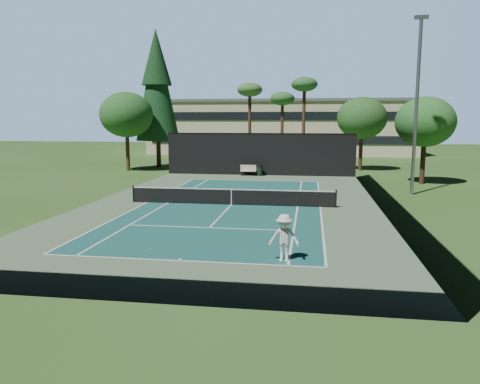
% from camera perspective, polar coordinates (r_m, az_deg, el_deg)
% --- Properties ---
extents(ground, '(160.00, 160.00, 0.00)m').
position_cam_1_polar(ground, '(29.21, -1.06, -1.59)').
color(ground, '#2F5720').
rests_on(ground, ground).
extents(apron_slab, '(18.00, 32.00, 0.01)m').
position_cam_1_polar(apron_slab, '(29.21, -1.06, -1.58)').
color(apron_slab, '#567451').
rests_on(apron_slab, ground).
extents(court_surface, '(10.97, 23.77, 0.01)m').
position_cam_1_polar(court_surface, '(29.21, -1.06, -1.56)').
color(court_surface, '#1B5853').
rests_on(court_surface, ground).
extents(court_lines, '(11.07, 23.87, 0.01)m').
position_cam_1_polar(court_lines, '(29.21, -1.06, -1.55)').
color(court_lines, white).
rests_on(court_lines, ground).
extents(tennis_net, '(12.90, 0.10, 1.10)m').
position_cam_1_polar(tennis_net, '(29.12, -1.06, -0.51)').
color(tennis_net, black).
rests_on(tennis_net, ground).
extents(fence, '(18.04, 32.05, 4.03)m').
position_cam_1_polar(fence, '(28.98, -1.05, 2.35)').
color(fence, black).
rests_on(fence, ground).
extents(player, '(1.18, 0.71, 1.80)m').
position_cam_1_polar(player, '(17.63, 5.41, -5.58)').
color(player, white).
rests_on(player, ground).
extents(tennis_ball_a, '(0.06, 0.06, 0.06)m').
position_cam_1_polar(tennis_ball_a, '(19.63, -10.93, -6.83)').
color(tennis_ball_a, '#CED831').
rests_on(tennis_ball_a, ground).
extents(tennis_ball_b, '(0.07, 0.07, 0.07)m').
position_cam_1_polar(tennis_ball_b, '(33.29, -3.24, -0.26)').
color(tennis_ball_b, yellow).
rests_on(tennis_ball_b, ground).
extents(tennis_ball_c, '(0.06, 0.06, 0.06)m').
position_cam_1_polar(tennis_ball_c, '(31.04, 5.61, -0.95)').
color(tennis_ball_c, '#DBF337').
rests_on(tennis_ball_c, ground).
extents(tennis_ball_d, '(0.07, 0.07, 0.07)m').
position_cam_1_polar(tennis_ball_d, '(34.44, -5.40, 0.03)').
color(tennis_ball_d, '#CFDA31').
rests_on(tennis_ball_d, ground).
extents(park_bench, '(1.50, 0.45, 1.02)m').
position_cam_1_polar(park_bench, '(44.44, 1.00, 2.70)').
color(park_bench, beige).
rests_on(park_bench, ground).
extents(trash_bin, '(0.56, 0.56, 0.95)m').
position_cam_1_polar(trash_bin, '(44.34, 2.43, 2.59)').
color(trash_bin, black).
rests_on(trash_bin, ground).
extents(pine_tree, '(4.80, 4.80, 15.00)m').
position_cam_1_polar(pine_tree, '(53.24, -10.12, 13.28)').
color(pine_tree, '#442A1D').
rests_on(pine_tree, ground).
extents(palm_a, '(2.80, 2.80, 9.32)m').
position_cam_1_polar(palm_a, '(52.85, 1.20, 11.97)').
color(palm_a, '#4A2D1F').
rests_on(palm_a, ground).
extents(palm_b, '(2.80, 2.80, 8.42)m').
position_cam_1_polar(palm_b, '(54.47, 5.20, 10.97)').
color(palm_b, '#4D2F21').
rests_on(palm_b, ground).
extents(palm_c, '(2.80, 2.80, 9.77)m').
position_cam_1_polar(palm_c, '(51.44, 7.85, 12.44)').
color(palm_c, '#4C2F20').
rests_on(palm_c, ground).
extents(decid_tree_a, '(5.12, 5.12, 7.62)m').
position_cam_1_polar(decid_tree_a, '(50.59, 14.65, 8.69)').
color(decid_tree_a, '#402B1B').
rests_on(decid_tree_a, ground).
extents(decid_tree_b, '(4.80, 4.80, 7.14)m').
position_cam_1_polar(decid_tree_b, '(41.35, 21.64, 7.93)').
color(decid_tree_b, '#42291C').
rests_on(decid_tree_b, ground).
extents(decid_tree_c, '(5.44, 5.44, 8.09)m').
position_cam_1_polar(decid_tree_c, '(50.01, -13.68, 9.12)').
color(decid_tree_c, '#4F3822').
rests_on(decid_tree_c, ground).
extents(campus_building, '(40.50, 12.50, 8.30)m').
position_cam_1_polar(campus_building, '(74.47, 4.94, 7.95)').
color(campus_building, beige).
rests_on(campus_building, ground).
extents(light_pole, '(0.90, 0.25, 12.22)m').
position_cam_1_polar(light_pole, '(35.08, 20.73, 10.19)').
color(light_pole, '#94969C').
rests_on(light_pole, ground).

